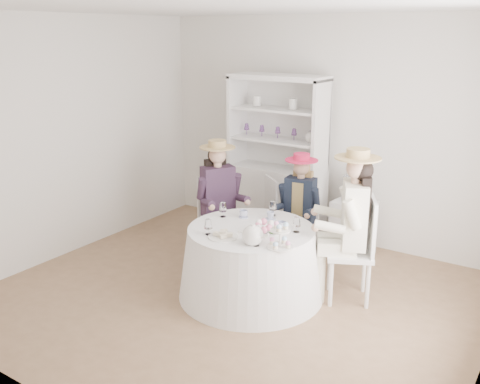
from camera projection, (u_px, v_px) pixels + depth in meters
The scene contains 22 objects.
ground at pixel (234, 296), 5.26m from camera, with size 4.50×4.50×0.00m, color brown.
ceiling at pixel (233, 7), 4.48m from camera, with size 4.50×4.50×0.00m, color white.
wall_back at pixel (327, 131), 6.46m from camera, with size 4.50×4.50×0.00m, color silver.
wall_front at pixel (51, 227), 3.28m from camera, with size 4.50×4.50×0.00m, color silver.
wall_left at pixel (70, 137), 6.06m from camera, with size 4.50×4.50×0.00m, color silver.
tea_table at pixel (251, 262), 5.20m from camera, with size 1.42×1.42×0.70m.
hutch at pixel (277, 181), 6.64m from camera, with size 1.30×0.73×2.02m.
side_table at pixel (353, 228), 6.18m from camera, with size 0.42×0.42×0.65m, color silver.
hatbox at pixel (355, 189), 6.04m from camera, with size 0.29×0.29×0.29m, color black.
guest_left at pixel (219, 194), 5.91m from camera, with size 0.59×0.55×1.38m.
guest_mid at pixel (300, 203), 5.83m from camera, with size 0.46×0.48×1.25m.
guest_right at pixel (351, 217), 4.98m from camera, with size 0.63×0.57×1.49m.
spare_chair at pixel (279, 213), 6.18m from camera, with size 0.53×0.53×0.91m.
teacup_a at pixel (243, 214), 5.38m from camera, with size 0.09×0.09×0.07m, color white.
teacup_b at pixel (271, 216), 5.32m from camera, with size 0.08×0.08×0.07m, color white.
teacup_c at pixel (282, 226), 5.06m from camera, with size 0.09×0.09×0.07m, color white.
flower_bowl at pixel (272, 230), 4.98m from camera, with size 0.19×0.19×0.05m, color white.
flower_arrangement at pixel (262, 227), 4.90m from camera, with size 0.17×0.17×0.07m.
table_teapot at pixel (253, 235), 4.69m from camera, with size 0.26×0.19×0.20m.
sandwich_plate at pixel (223, 236), 4.86m from camera, with size 0.27×0.27×0.06m.
cupcake_stand at pixel (280, 239), 4.63m from camera, with size 0.24×0.24×0.22m.
stemware_set at pixel (251, 221), 5.08m from camera, with size 0.90×0.87×0.15m.
Camera 1 is at (2.67, -3.92, 2.50)m, focal length 40.00 mm.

